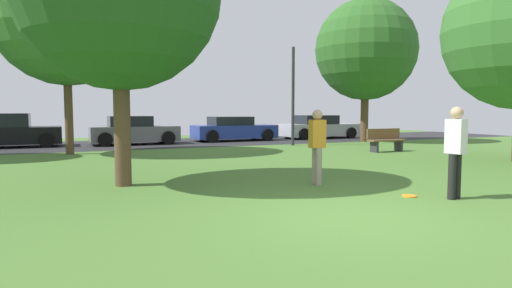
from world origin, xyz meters
name	(u,v)px	position (x,y,z in m)	size (l,w,h in m)	color
ground_plane	(347,217)	(0.00, 0.00, 0.00)	(44.00, 44.00, 0.00)	#47702D
road_strip	(150,144)	(0.00, 16.00, 0.00)	(44.00, 6.40, 0.01)	#28282B
maple_tree_far	(366,50)	(10.44, 12.87, 4.71)	(5.16, 5.16, 7.30)	brown
maple_tree_near	(65,12)	(-3.65, 12.04, 5.15)	(5.28, 5.28, 7.80)	brown
person_thrower	(317,144)	(1.15, 2.67, 0.90)	(0.33, 0.30, 1.63)	gray
person_walking	(456,148)	(2.62, 0.33, 0.93)	(0.30, 0.35, 1.69)	black
frisbee_disc	(409,196)	(2.02, 0.82, 0.01)	(0.27, 0.27, 0.03)	orange
parked_car_black	(9,132)	(-6.02, 16.35, 0.67)	(4.14, 2.07, 1.49)	black
parked_car_grey	(134,131)	(-0.78, 15.83, 0.62)	(4.03, 1.99, 1.35)	slate
parked_car_blue	(233,129)	(4.45, 16.20, 0.60)	(4.37, 2.05, 1.29)	#233893
parked_car_silver	(318,128)	(9.68, 16.06, 0.62)	(4.47, 2.08, 1.34)	#B7B7BC
park_bench	(386,140)	(7.69, 8.05, 0.46)	(1.60, 0.45, 0.90)	brown
street_lamp_post	(293,97)	(5.84, 12.20, 2.25)	(0.14, 0.14, 4.50)	#2D2D33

